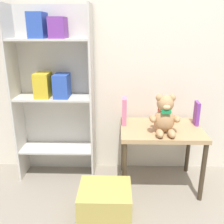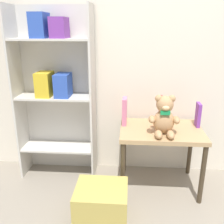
{
  "view_description": "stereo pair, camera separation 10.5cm",
  "coord_description": "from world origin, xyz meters",
  "views": [
    {
      "loc": [
        -0.33,
        -0.88,
        1.39
      ],
      "look_at": [
        -0.38,
        1.19,
        0.69
      ],
      "focal_mm": 40.0,
      "sensor_mm": 36.0,
      "label": 1
    },
    {
      "loc": [
        -0.22,
        -0.87,
        1.39
      ],
      "look_at": [
        -0.38,
        1.19,
        0.69
      ],
      "focal_mm": 40.0,
      "sensor_mm": 36.0,
      "label": 2
    }
  ],
  "objects": [
    {
      "name": "wall_back",
      "position": [
        0.0,
        1.48,
        1.25
      ],
      "size": [
        4.8,
        0.06,
        2.5
      ],
      "color": "silver",
      "rests_on": "ground_plane"
    },
    {
      "name": "bookshelf_side",
      "position": [
        -0.91,
        1.33,
        0.9
      ],
      "size": [
        0.71,
        0.28,
        1.58
      ],
      "color": "beige",
      "rests_on": "ground_plane"
    },
    {
      "name": "display_table",
      "position": [
        0.06,
        1.14,
        0.49
      ],
      "size": [
        0.7,
        0.51,
        0.56
      ],
      "color": "tan",
      "rests_on": "ground_plane"
    },
    {
      "name": "teddy_bear",
      "position": [
        0.06,
        1.04,
        0.71
      ],
      "size": [
        0.25,
        0.23,
        0.33
      ],
      "color": "tan",
      "rests_on": "display_table"
    },
    {
      "name": "book_standing_pink",
      "position": [
        -0.27,
        1.24,
        0.68
      ],
      "size": [
        0.04,
        0.13,
        0.24
      ],
      "primitive_type": "cube",
      "rotation": [
        0.0,
        0.0,
        -0.02
      ],
      "color": "#D17093",
      "rests_on": "display_table"
    },
    {
      "name": "book_standing_red",
      "position": [
        0.06,
        1.24,
        0.69
      ],
      "size": [
        0.03,
        0.14,
        0.26
      ],
      "primitive_type": "cube",
      "rotation": [
        0.0,
        0.0,
        0.02
      ],
      "color": "red",
      "rests_on": "display_table"
    },
    {
      "name": "book_standing_purple",
      "position": [
        0.38,
        1.24,
        0.67
      ],
      "size": [
        0.03,
        0.11,
        0.21
      ],
      "primitive_type": "cube",
      "rotation": [
        0.0,
        0.0,
        -0.04
      ],
      "color": "purple",
      "rests_on": "display_table"
    },
    {
      "name": "storage_bin",
      "position": [
        -0.41,
        0.66,
        0.14
      ],
      "size": [
        0.38,
        0.33,
        0.28
      ],
      "color": "tan",
      "rests_on": "ground_plane"
    }
  ]
}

